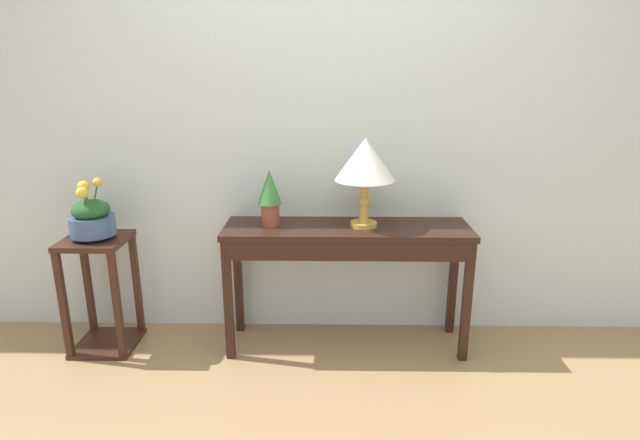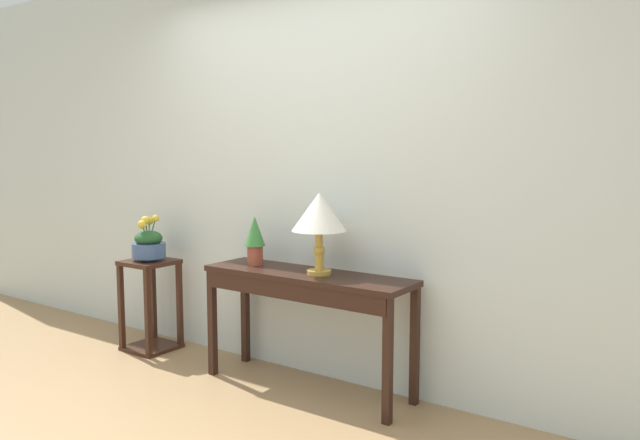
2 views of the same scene
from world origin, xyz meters
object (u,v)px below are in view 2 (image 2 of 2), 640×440
object	(u,v)px
console_table	(305,290)
potted_plant_on_console	(255,238)
planter_bowl_wide	(149,244)
pedestal_stand_left	(151,305)
table_lamp	(319,214)

from	to	relation	value
console_table	potted_plant_on_console	xyz separation A→B (m)	(-0.42, 0.04, 0.28)
console_table	planter_bowl_wide	size ratio (longest dim) A/B	4.10
potted_plant_on_console	pedestal_stand_left	xyz separation A→B (m)	(-0.97, -0.06, -0.57)
pedestal_stand_left	planter_bowl_wide	distance (m)	0.46
console_table	planter_bowl_wide	world-z (taller)	planter_bowl_wide
pedestal_stand_left	planter_bowl_wide	bearing A→B (deg)	160.14
console_table	planter_bowl_wide	xyz separation A→B (m)	(-1.40, -0.02, 0.16)
console_table	pedestal_stand_left	xyz separation A→B (m)	(-1.40, -0.02, -0.30)
table_lamp	pedestal_stand_left	size ratio (longest dim) A/B	0.73
planter_bowl_wide	console_table	bearing A→B (deg)	0.78
table_lamp	potted_plant_on_console	xyz separation A→B (m)	(-0.52, 0.01, -0.18)
potted_plant_on_console	planter_bowl_wide	distance (m)	0.98
console_table	pedestal_stand_left	bearing A→B (deg)	-179.21
console_table	table_lamp	distance (m)	0.47
potted_plant_on_console	pedestal_stand_left	distance (m)	1.13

